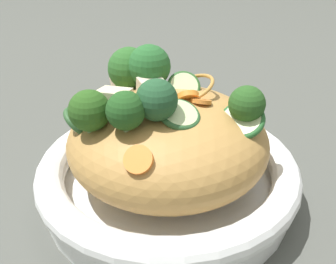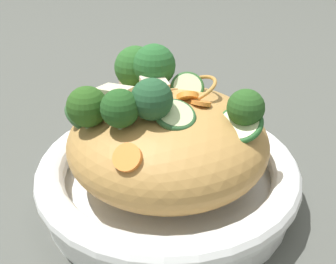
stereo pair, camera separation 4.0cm
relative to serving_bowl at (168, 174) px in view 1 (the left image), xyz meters
name	(u,v)px [view 1 (the left image)]	position (x,y,z in m)	size (l,w,h in m)	color
ground_plane	(168,193)	(0.00, 0.00, -0.03)	(3.00, 3.00, 0.00)	#4A4C47
serving_bowl	(168,174)	(0.00, 0.00, 0.00)	(0.29, 0.29, 0.05)	white
noodle_heap	(168,140)	(0.00, 0.00, 0.05)	(0.22, 0.22, 0.11)	#B48445
broccoli_florets	(144,85)	(0.02, -0.02, 0.11)	(0.20, 0.17, 0.07)	#98AA72
carrot_coins	(176,105)	(-0.01, 0.00, 0.08)	(0.16, 0.19, 0.04)	orange
zucchini_slices	(175,112)	(0.00, 0.02, 0.09)	(0.20, 0.12, 0.05)	beige
chicken_chunks	(127,93)	(0.04, -0.04, 0.09)	(0.08, 0.11, 0.04)	beige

